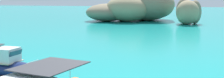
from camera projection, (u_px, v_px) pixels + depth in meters
islet_large at (136, 7)px, 82.94m from camera, size 26.48×22.27×9.07m
islet_small at (188, 12)px, 71.91m from camera, size 6.47×7.60×6.28m
motorboat_navy at (1, 66)px, 24.44m from camera, size 8.16×2.63×2.54m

